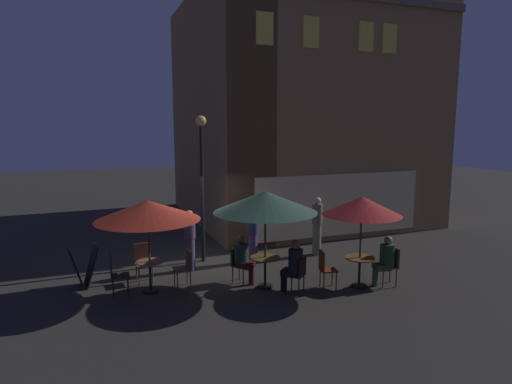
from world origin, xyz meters
The scene contains 23 objects.
ground_plane centered at (0.00, 0.00, 0.00)m, with size 60.00×60.00×0.00m, color #2E2B27.
cafe_building centered at (3.63, 4.19, 4.46)m, with size 8.85×9.02×8.94m.
street_lamp_near_corner centered at (0.04, 0.91, 2.84)m, with size 0.31×0.31×4.20m.
menu_sandwich_board centered at (-3.20, -0.06, 0.51)m, with size 0.75×0.65×0.99m.
cafe_table_0 centered at (0.94, -1.69, 0.56)m, with size 0.73×0.73×0.78m.
cafe_table_1 centered at (-1.71, -1.00, 0.51)m, with size 0.63×0.63×0.76m.
cafe_table_2 centered at (3.12, -2.46, 0.54)m, with size 0.72×0.72×0.75m.
patio_umbrella_0 centered at (0.94, -1.69, 2.13)m, with size 2.50×2.50×2.39m.
patio_umbrella_1 centered at (-1.71, -1.00, 1.98)m, with size 2.44×2.44×2.22m.
patio_umbrella_2 centered at (3.12, -2.46, 2.02)m, with size 1.90×1.90×2.26m.
cafe_chair_0 centered at (1.53, -2.35, 0.53)m, with size 0.55×0.55×0.88m.
cafe_chair_1 centered at (0.46, -1.08, 0.53)m, with size 0.55×0.55×0.89m.
cafe_chair_2 centered at (-1.78, -0.20, 0.59)m, with size 0.45×0.45×0.98m.
cafe_chair_3 centered at (-2.49, -0.97, 0.59)m, with size 0.43×0.43×0.99m.
cafe_chair_4 centered at (-0.86, -0.95, 0.56)m, with size 0.41×0.41×0.92m.
cafe_chair_5 centered at (3.92, -2.63, 0.59)m, with size 0.51×0.51×0.97m.
cafe_chair_6 centered at (2.27, -2.28, 0.57)m, with size 0.46×0.46×0.95m.
patron_seated_0 centered at (1.44, -2.25, 0.73)m, with size 0.51×0.52×1.29m.
patron_seated_1 centered at (0.54, -1.19, 0.69)m, with size 0.53×0.55×1.22m.
patron_seated_2 centered at (3.78, -2.60, 0.71)m, with size 0.55×0.44×1.25m.
patron_standing_3 centered at (1.37, 0.35, 0.81)m, with size 0.33×0.33×1.62m.
patron_standing_4 centered at (-0.48, 0.23, 0.85)m, with size 0.30×0.30×1.68m.
patron_standing_5 centered at (3.45, 0.32, 0.91)m, with size 0.31×0.31×1.78m.
Camera 1 is at (-2.90, -11.23, 3.96)m, focal length 30.84 mm.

